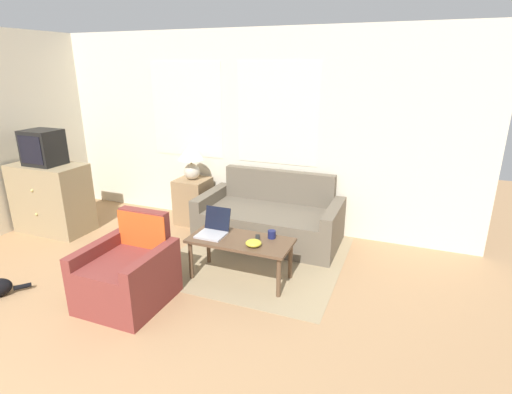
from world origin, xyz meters
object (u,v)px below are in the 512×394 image
object	(u,v)px
snack_bowl	(254,243)
armchair	(130,275)
table_lamp	(191,157)
television	(43,147)
cup_navy	(272,234)
couch	(270,220)
tv_remote	(257,238)
laptop	(214,229)
coffee_table	(240,244)

from	to	relation	value
snack_bowl	armchair	bearing A→B (deg)	-146.63
table_lamp	snack_bowl	xyz separation A→B (m)	(1.45, -1.31, -0.47)
television	cup_navy	size ratio (longest dim) A/B	5.43
couch	tv_remote	xyz separation A→B (m)	(0.21, -1.00, 0.20)
snack_bowl	tv_remote	world-z (taller)	snack_bowl
cup_navy	snack_bowl	xyz separation A→B (m)	(-0.10, -0.25, -0.01)
couch	snack_bowl	bearing A→B (deg)	-78.47
television	snack_bowl	xyz separation A→B (m)	(3.05, -0.35, -0.66)
laptop	cup_navy	size ratio (longest dim) A/B	3.84
table_lamp	laptop	size ratio (longest dim) A/B	1.58
couch	tv_remote	world-z (taller)	couch
snack_bowl	table_lamp	bearing A→B (deg)	137.94
laptop	cup_navy	xyz separation A→B (m)	(0.61, 0.12, -0.02)
coffee_table	laptop	world-z (taller)	laptop
couch	tv_remote	size ratio (longest dim) A/B	11.35
coffee_table	laptop	distance (m)	0.34
cup_navy	tv_remote	xyz separation A→B (m)	(-0.13, -0.08, -0.03)
coffee_table	cup_navy	bearing A→B (deg)	26.93
television	couch	bearing A→B (deg)	16.20
coffee_table	laptop	size ratio (longest dim) A/B	3.35
armchair	tv_remote	distance (m)	1.29
couch	laptop	distance (m)	1.11
television	laptop	size ratio (longest dim) A/B	1.41
table_lamp	snack_bowl	world-z (taller)	table_lamp
table_lamp	cup_navy	size ratio (longest dim) A/B	6.07
couch	laptop	size ratio (longest dim) A/B	5.55
cup_navy	tv_remote	world-z (taller)	cup_navy
coffee_table	tv_remote	distance (m)	0.19
television	coffee_table	bearing A→B (deg)	-5.00
armchair	laptop	world-z (taller)	armchair
laptop	couch	bearing A→B (deg)	75.72
laptop	coffee_table	bearing A→B (deg)	-4.13
armchair	coffee_table	distance (m)	1.12
armchair	television	world-z (taller)	television
couch	coffee_table	world-z (taller)	couch
television	laptop	bearing A→B (deg)	-5.10
cup_navy	table_lamp	bearing A→B (deg)	145.65
couch	snack_bowl	size ratio (longest dim) A/B	11.05
tv_remote	coffee_table	bearing A→B (deg)	-156.74
tv_remote	snack_bowl	bearing A→B (deg)	-81.47
coffee_table	snack_bowl	size ratio (longest dim) A/B	6.67
couch	cup_navy	size ratio (longest dim) A/B	21.34
table_lamp	tv_remote	bearing A→B (deg)	-38.65
table_lamp	coffee_table	distance (m)	1.84
armchair	coffee_table	size ratio (longest dim) A/B	0.77
snack_bowl	couch	bearing A→B (deg)	101.53
laptop	tv_remote	world-z (taller)	laptop
cup_navy	couch	bearing A→B (deg)	110.34
armchair	laptop	distance (m)	0.96
armchair	tv_remote	xyz separation A→B (m)	(0.97, 0.83, 0.19)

